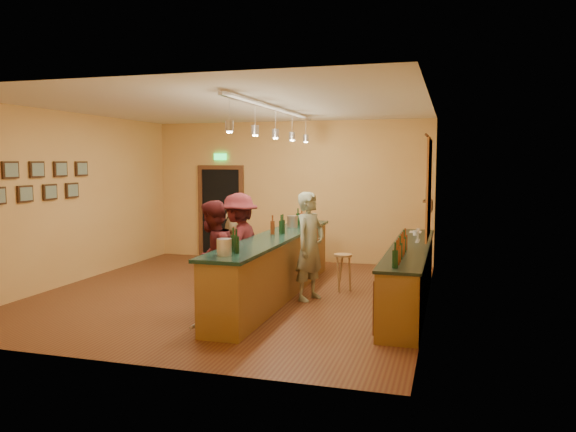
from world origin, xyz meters
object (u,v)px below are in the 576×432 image
(customer_a, at_px, (212,259))
(customer_c, at_px, (239,246))
(bartender, at_px, (310,246))
(tasting_bar, at_px, (276,261))
(back_counter, at_px, (410,274))
(bar_stool, at_px, (343,262))
(customer_b, at_px, (232,241))

(customer_a, bearing_deg, customer_c, -179.52)
(bartender, xyz_separation_m, customer_a, (-1.15, -1.35, -0.04))
(tasting_bar, bearing_deg, customer_c, -152.76)
(tasting_bar, xyz_separation_m, customer_c, (-0.55, -0.28, 0.28))
(bartender, relative_size, customer_a, 1.04)
(back_counter, height_order, customer_c, customer_c)
(tasting_bar, xyz_separation_m, bar_stool, (1.01, 0.75, -0.09))
(back_counter, bearing_deg, customer_c, -170.44)
(tasting_bar, distance_m, bartender, 0.66)
(tasting_bar, bearing_deg, customer_b, 143.90)
(customer_b, bearing_deg, bartender, 42.29)
(customer_a, bearing_deg, bar_stool, 144.16)
(tasting_bar, relative_size, customer_c, 2.88)
(back_counter, distance_m, bar_stool, 1.32)
(bartender, xyz_separation_m, customer_b, (-1.70, 0.82, -0.10))
(back_counter, distance_m, customer_a, 3.18)
(customer_c, bearing_deg, back_counter, 101.09)
(customer_b, height_order, bar_stool, customer_b)
(back_counter, xyz_separation_m, customer_a, (-2.75, -1.55, 0.37))
(bartender, height_order, customer_c, bartender)
(back_counter, relative_size, tasting_bar, 0.89)
(customer_b, relative_size, bar_stool, 2.42)
(customer_c, height_order, bar_stool, customer_c)
(bar_stool, bearing_deg, back_counter, -25.46)
(back_counter, distance_m, tasting_bar, 2.21)
(customer_c, bearing_deg, tasting_bar, 118.77)
(customer_a, bearing_deg, bartender, 140.19)
(bartender, relative_size, bar_stool, 2.71)
(tasting_bar, relative_size, bar_stool, 7.73)
(customer_a, distance_m, bar_stool, 2.65)
(tasting_bar, distance_m, bar_stool, 1.26)
(bartender, height_order, customer_b, bartender)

